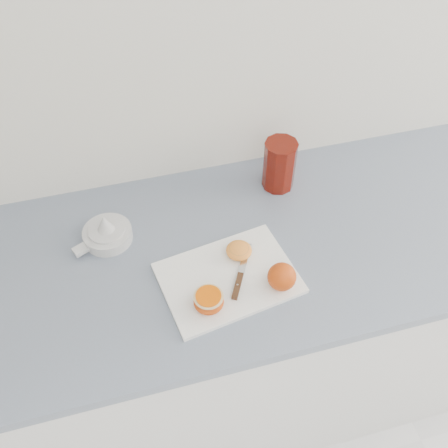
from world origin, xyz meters
name	(u,v)px	position (x,y,z in m)	size (l,w,h in m)	color
counter	(213,336)	(-0.23, 1.70, 0.45)	(2.37, 0.64, 0.89)	white
cutting_board	(228,278)	(-0.21, 1.60, 0.90)	(0.31, 0.22, 0.01)	white
whole_orange	(282,277)	(-0.10, 1.54, 0.94)	(0.07, 0.07, 0.07)	#CE5A12
half_orange	(209,301)	(-0.28, 1.53, 0.92)	(0.07, 0.07, 0.04)	#CE5A12
squeezed_shell	(239,250)	(-0.17, 1.66, 0.92)	(0.06, 0.06, 0.03)	orange
paring_knife	(239,281)	(-0.19, 1.58, 0.91)	(0.09, 0.15, 0.01)	#462C17
citrus_juicer	(107,233)	(-0.48, 1.80, 0.91)	(0.15, 0.12, 0.08)	white
red_tumbler	(279,166)	(0.01, 1.88, 0.96)	(0.09, 0.09, 0.15)	#611108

